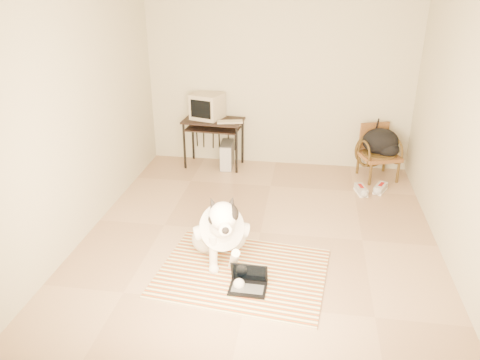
% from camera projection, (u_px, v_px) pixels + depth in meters
% --- Properties ---
extents(floor, '(4.50, 4.50, 0.00)m').
position_uv_depth(floor, '(260.00, 233.00, 5.50)').
color(floor, tan).
rests_on(floor, ground).
extents(wall_back, '(4.50, 0.00, 4.50)m').
position_uv_depth(wall_back, '(279.00, 78.00, 6.98)').
color(wall_back, beige).
rests_on(wall_back, floor).
extents(wall_front, '(4.50, 0.00, 4.50)m').
position_uv_depth(wall_front, '(225.00, 227.00, 2.92)').
color(wall_front, beige).
rests_on(wall_front, floor).
extents(wall_left, '(0.00, 4.50, 4.50)m').
position_uv_depth(wall_left, '(85.00, 114.00, 5.23)').
color(wall_left, beige).
rests_on(wall_left, floor).
extents(wall_right, '(0.00, 4.50, 4.50)m').
position_uv_depth(wall_right, '(461.00, 131.00, 4.68)').
color(wall_right, beige).
rests_on(wall_right, floor).
extents(rug, '(1.78, 1.44, 0.02)m').
position_uv_depth(rug, '(242.00, 273.00, 4.76)').
color(rug, '#B0461B').
rests_on(rug, floor).
extents(dog, '(0.67, 1.14, 0.89)m').
position_uv_depth(dog, '(221.00, 230.00, 4.85)').
color(dog, white).
rests_on(dog, rug).
extents(laptop, '(0.36, 0.27, 0.25)m').
position_uv_depth(laptop, '(248.00, 282.00, 4.49)').
color(laptop, black).
rests_on(laptop, rug).
extents(computer_desk, '(0.93, 0.56, 0.75)m').
position_uv_depth(computer_desk, '(213.00, 127.00, 7.14)').
color(computer_desk, black).
rests_on(computer_desk, floor).
extents(crt_monitor, '(0.52, 0.51, 0.38)m').
position_uv_depth(crt_monitor, '(207.00, 106.00, 7.10)').
color(crt_monitor, '#B4A68D').
rests_on(crt_monitor, computer_desk).
extents(desk_keyboard, '(0.40, 0.22, 0.03)m').
position_uv_depth(desk_keyboard, '(230.00, 122.00, 6.96)').
color(desk_keyboard, '#B4A68D').
rests_on(desk_keyboard, computer_desk).
extents(pc_tower, '(0.21, 0.44, 0.40)m').
position_uv_depth(pc_tower, '(227.00, 155.00, 7.26)').
color(pc_tower, '#49494B').
rests_on(pc_tower, floor).
extents(rattan_chair, '(0.65, 0.64, 0.78)m').
position_uv_depth(rattan_chair, '(378.00, 152.00, 6.84)').
color(rattan_chair, brown).
rests_on(rattan_chair, floor).
extents(backpack, '(0.52, 0.44, 0.38)m').
position_uv_depth(backpack, '(382.00, 143.00, 6.79)').
color(backpack, black).
rests_on(backpack, rattan_chair).
extents(sneaker_left, '(0.18, 0.31, 0.10)m').
position_uv_depth(sneaker_left, '(361.00, 190.00, 6.46)').
color(sneaker_left, white).
rests_on(sneaker_left, floor).
extents(sneaker_right, '(0.23, 0.32, 0.10)m').
position_uv_depth(sneaker_right, '(380.00, 188.00, 6.51)').
color(sneaker_right, white).
rests_on(sneaker_right, floor).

